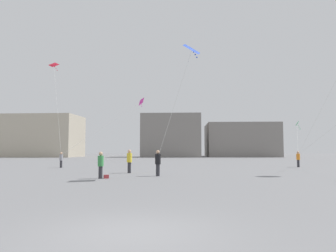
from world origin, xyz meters
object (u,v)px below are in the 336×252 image
object	(u,v)px
person_in_orange	(298,158)
person_in_grey	(61,159)
person_in_green	(101,164)
kite_cobalt_delta	(192,50)
kite_emerald_delta	(297,124)
handbag_beside_flyer	(106,177)
person_in_black	(158,162)
person_in_yellow	(129,160)
building_centre_hall	(171,136)
building_left_hall	(30,136)
kite_crimson_delta	(54,67)
building_right_hall	(240,140)
kite_magenta_delta	(140,103)

from	to	relation	value
person_in_orange	person_in_grey	bearing A→B (deg)	-6.66
person_in_green	kite_cobalt_delta	world-z (taller)	kite_cobalt_delta
person_in_orange	kite_emerald_delta	distance (m)	6.81
handbag_beside_flyer	person_in_green	bearing A→B (deg)	-164.05
person_in_black	kite_emerald_delta	distance (m)	23.73
person_in_green	person_in_grey	bearing A→B (deg)	-124.04
person_in_green	person_in_yellow	bearing A→B (deg)	-166.52
person_in_yellow	person_in_grey	xyz separation A→B (m)	(-8.12, 7.12, -0.14)
person_in_orange	kite_emerald_delta	size ratio (longest dim) A/B	0.29
person_in_black	building_centre_hall	bearing A→B (deg)	-62.07
building_left_hall	kite_cobalt_delta	bearing A→B (deg)	-56.75
person_in_black	kite_crimson_delta	xyz separation A→B (m)	(-13.84, 15.66, 10.92)
kite_cobalt_delta	building_right_hall	size ratio (longest dim) A/B	0.43
person_in_green	person_in_orange	world-z (taller)	person_in_green
kite_emerald_delta	handbag_beside_flyer	distance (m)	27.44
person_in_green	kite_crimson_delta	bearing A→B (deg)	-124.13
building_centre_hall	person_in_yellow	bearing A→B (deg)	-92.00
building_right_hall	kite_magenta_delta	bearing A→B (deg)	-112.76
kite_cobalt_delta	kite_crimson_delta	world-z (taller)	kite_crimson_delta
kite_crimson_delta	handbag_beside_flyer	size ratio (longest dim) A/B	35.24
person_in_yellow	building_centre_hall	distance (m)	54.73
person_in_orange	building_left_hall	distance (m)	68.41
person_in_black	person_in_yellow	bearing A→B (deg)	-22.42
person_in_orange	kite_magenta_delta	distance (m)	18.39
person_in_black	building_centre_hall	world-z (taller)	building_centre_hall
person_in_black	kite_crimson_delta	size ratio (longest dim) A/B	0.16
person_in_black	kite_cobalt_delta	xyz separation A→B (m)	(2.37, -1.52, 7.47)
kite_cobalt_delta	building_left_hall	bearing A→B (deg)	123.25
person_in_green	building_right_hall	xyz separation A→B (m)	(20.98, 65.16, 3.31)
kite_magenta_delta	person_in_orange	bearing A→B (deg)	-7.26
person_in_grey	kite_cobalt_delta	xyz separation A→B (m)	(12.95, -11.56, 7.60)
person_in_yellow	person_in_grey	bearing A→B (deg)	62.86
building_left_hall	building_right_hall	size ratio (longest dim) A/B	1.42
person_in_yellow	building_centre_hall	size ratio (longest dim) A/B	0.13
building_left_hall	kite_emerald_delta	bearing A→B (deg)	-37.79
kite_crimson_delta	person_in_grey	bearing A→B (deg)	-60.02
person_in_orange	kite_magenta_delta	size ratio (longest dim) A/B	0.21
kite_emerald_delta	building_centre_hall	distance (m)	43.48
kite_emerald_delta	building_left_hall	size ratio (longest dim) A/B	0.23
building_right_hall	person_in_black	bearing A→B (deg)	-105.45
person_in_black	kite_cobalt_delta	size ratio (longest dim) A/B	0.24
person_in_black	kite_emerald_delta	bearing A→B (deg)	-105.35
person_in_grey	kite_emerald_delta	world-z (taller)	kite_emerald_delta
person_in_black	kite_cobalt_delta	distance (m)	7.99
building_centre_hall	handbag_beside_flyer	world-z (taller)	building_centre_hall
person_in_green	kite_magenta_delta	bearing A→B (deg)	-155.91
person_in_grey	handbag_beside_flyer	size ratio (longest dim) A/B	4.97
person_in_black	person_in_orange	bearing A→B (deg)	-112.10
handbag_beside_flyer	kite_magenta_delta	bearing A→B (deg)	89.62
person_in_yellow	handbag_beside_flyer	size ratio (longest dim) A/B	5.77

